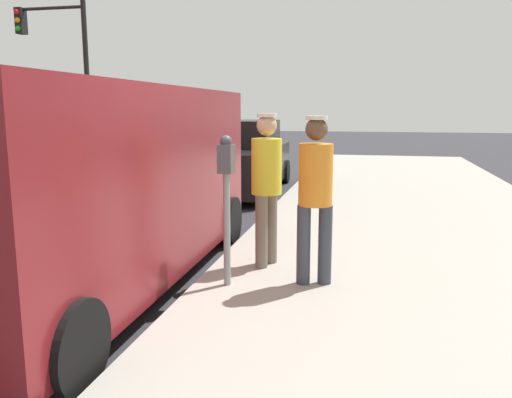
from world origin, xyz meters
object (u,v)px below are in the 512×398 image
Objects in this scene: pedestrian_in_orange at (315,189)px; parked_sedan_ahead at (238,160)px; parking_meter_near at (226,185)px; pedestrian_in_yellow at (267,180)px; parked_van at (92,182)px; traffic_light_corner at (61,57)px.

pedestrian_in_orange is 0.38× the size of parked_sedan_ahead.
pedestrian_in_yellow reaches higher than parking_meter_near.
pedestrian_in_orange is (0.60, -0.53, -0.01)m from pedestrian_in_yellow.
parking_meter_near is 1.50m from parked_van.
traffic_light_corner is (-8.50, 9.48, 2.38)m from pedestrian_in_yellow.
parked_sedan_ahead is 7.96m from traffic_light_corner.
pedestrian_in_yellow is at bearing -48.15° from traffic_light_corner.
traffic_light_corner reaches higher than parking_meter_near.
parked_van reaches higher than pedestrian_in_orange.
pedestrian_in_yellow is at bearing -72.69° from parked_sedan_ahead.
pedestrian_in_orange is 13.74m from traffic_light_corner.
parking_meter_near is 7.00m from parked_sedan_ahead.
parking_meter_near is at bearing -1.90° from parked_van.
pedestrian_in_orange is 2.36m from parked_van.
parking_meter_near reaches higher than parked_sedan_ahead.
parked_van is at bearing -88.93° from parked_sedan_ahead.
parked_sedan_ahead is at bearing -27.55° from traffic_light_corner.
parking_meter_near is at bearing -76.53° from parked_sedan_ahead.
traffic_light_corner is at bearing 131.85° from pedestrian_in_yellow.
parked_sedan_ahead is 0.85× the size of traffic_light_corner.
pedestrian_in_yellow is 1.01× the size of pedestrian_in_orange.
traffic_light_corner is at bearing 123.48° from parked_van.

